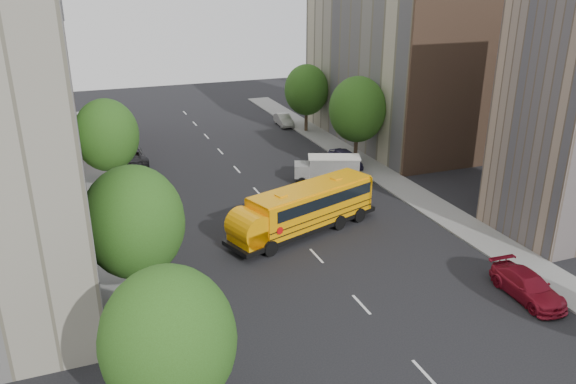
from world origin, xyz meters
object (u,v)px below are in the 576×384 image
street_tree_2 (107,135)px  safari_truck (329,169)px  street_tree_1 (134,222)px  street_tree_4 (357,110)px  parked_car_2 (130,156)px  parked_car_4 (345,158)px  parked_car_0 (177,315)px  school_bus (303,208)px  parked_car_1 (137,192)px  parked_car_5 (284,120)px  street_tree_5 (306,90)px  parked_car_3 (528,286)px  street_tree_0 (169,341)px

street_tree_2 → safari_truck: size_ratio=1.35×
street_tree_1 → street_tree_4: bearing=39.3°
parked_car_2 → parked_car_4: size_ratio=1.23×
street_tree_4 → parked_car_0: (-20.60, -20.51, -4.38)m
street_tree_2 → school_bus: bearing=-47.5°
parked_car_1 → parked_car_4: bearing=-172.7°
school_bus → parked_car_5: bearing=52.6°
street_tree_5 → parked_car_3: street_tree_5 is taller
street_tree_4 → parked_car_0: size_ratio=1.97×
parked_car_0 → street_tree_1: bearing=-63.2°
street_tree_2 → street_tree_5: 25.06m
street_tree_1 → street_tree_2: 18.00m
street_tree_0 → safari_truck: size_ratio=1.30×
street_tree_2 → parked_car_1: size_ratio=1.58×
street_tree_0 → parked_car_4: street_tree_0 is taller
street_tree_1 → parked_car_3: street_tree_1 is taller
street_tree_1 → street_tree_5: bearing=53.7°
street_tree_1 → parked_car_2: bearing=85.0°
street_tree_2 → safari_truck: street_tree_2 is taller
parked_car_2 → parked_car_3: bearing=115.9°
street_tree_1 → street_tree_2: street_tree_1 is taller
parked_car_4 → safari_truck: bearing=-134.7°
street_tree_1 → school_bus: (11.47, 5.50, -3.11)m
school_bus → parked_car_0: 12.92m
street_tree_5 → safari_truck: bearing=-106.2°
parked_car_2 → street_tree_4: bearing=157.1°
street_tree_1 → parked_car_4: 27.22m
street_tree_0 → parked_car_0: street_tree_0 is taller
street_tree_2 → parked_car_2: (2.20, 7.14, -4.06)m
street_tree_5 → street_tree_0: bearing=-118.8°
street_tree_5 → parked_car_0: street_tree_5 is taller
school_bus → parked_car_1: school_bus is taller
parked_car_5 → parked_car_2: bearing=-151.9°
safari_truck → parked_car_4: bearing=67.1°
parked_car_2 → street_tree_5: bearing=-169.3°
safari_truck → parked_car_1: bearing=-163.4°
street_tree_0 → parked_car_0: (1.40, 7.49, -3.94)m
street_tree_1 → parked_car_0: size_ratio=1.93×
safari_truck → parked_car_3: safari_truck is taller
parked_car_2 → parked_car_0: bearing=85.2°
parked_car_4 → parked_car_5: parked_car_4 is taller
street_tree_0 → parked_car_1: street_tree_0 is taller
street_tree_0 → school_bus: (11.47, 15.50, -2.80)m
school_bus → street_tree_2: bearing=113.2°
street_tree_5 → parked_car_5: 5.47m
street_tree_0 → parked_car_0: bearing=79.4°
street_tree_1 → street_tree_0: bearing=-90.0°
safari_truck → parked_car_2: 18.83m
parked_car_4 → parked_car_5: (0.00, 16.12, -0.09)m
safari_truck → parked_car_3: (2.45, -20.54, -0.52)m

